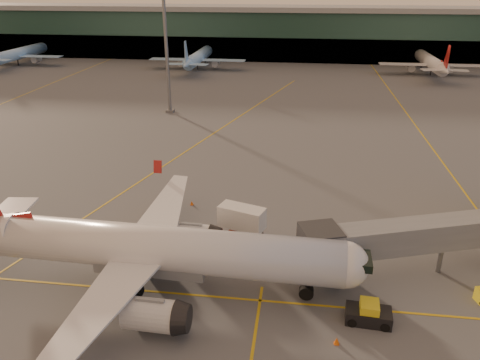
# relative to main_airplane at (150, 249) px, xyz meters

# --- Properties ---
(ground) EXTENTS (600.00, 600.00, 0.00)m
(ground) POSITION_rel_main_airplane_xyz_m (5.13, -5.99, -3.87)
(ground) COLOR #4C4F54
(ground) RESTS_ON ground
(taxi_markings) EXTENTS (100.12, 173.00, 0.01)m
(taxi_markings) POSITION_rel_main_airplane_xyz_m (-2.19, 38.50, -3.86)
(taxi_markings) COLOR gold
(taxi_markings) RESTS_ON ground
(terminal) EXTENTS (400.00, 20.00, 17.60)m
(terminal) POSITION_rel_main_airplane_xyz_m (5.13, 135.81, 4.89)
(terminal) COLOR #19382D
(terminal) RESTS_ON ground
(mast_west_near) EXTENTS (2.40, 2.40, 25.60)m
(mast_west_near) POSITION_rel_main_airplane_xyz_m (-14.87, 60.01, 10.99)
(mast_west_near) COLOR slate
(mast_west_near) RESTS_ON ground
(distant_aircraft_row) EXTENTS (290.00, 34.00, 13.00)m
(distant_aircraft_row) POSITION_rel_main_airplane_xyz_m (-15.87, 112.01, -3.87)
(distant_aircraft_row) COLOR #92C3F5
(distant_aircraft_row) RESTS_ON ground
(main_airplane) EXTENTS (39.40, 35.43, 11.90)m
(main_airplane) POSITION_rel_main_airplane_xyz_m (0.00, 0.00, 0.00)
(main_airplane) COLOR white
(main_airplane) RESTS_ON ground
(jet_bridge) EXTENTS (28.31, 12.17, 5.88)m
(jet_bridge) POSITION_rel_main_airplane_xyz_m (28.30, 6.36, 0.24)
(jet_bridge) COLOR slate
(jet_bridge) RESTS_ON ground
(catering_truck) EXTENTS (5.36, 3.59, 3.84)m
(catering_truck) POSITION_rel_main_airplane_xyz_m (7.19, 9.43, -1.69)
(catering_truck) COLOR #B82F1A
(catering_truck) RESTS_ON ground
(pushback_tug) EXTENTS (3.85, 2.29, 1.91)m
(pushback_tug) POSITION_rel_main_airplane_xyz_m (19.28, -2.58, -3.09)
(pushback_tug) COLOR black
(pushback_tug) RESTS_ON ground
(cone_nose) EXTENTS (0.49, 0.49, 0.63)m
(cone_nose) POSITION_rel_main_airplane_xyz_m (20.35, -1.89, -3.57)
(cone_nose) COLOR #E05A0B
(cone_nose) RESTS_ON ground
(cone_wing_left) EXTENTS (0.42, 0.42, 0.53)m
(cone_wing_left) POSITION_rel_main_airplane_xyz_m (-0.19, 16.90, -3.61)
(cone_wing_left) COLOR #E05A0B
(cone_wing_left) RESTS_ON ground
(cone_fwd) EXTENTS (0.46, 0.46, 0.59)m
(cone_fwd) POSITION_rel_main_airplane_xyz_m (16.56, -5.52, -3.58)
(cone_fwd) COLOR #E05A0B
(cone_fwd) RESTS_ON ground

